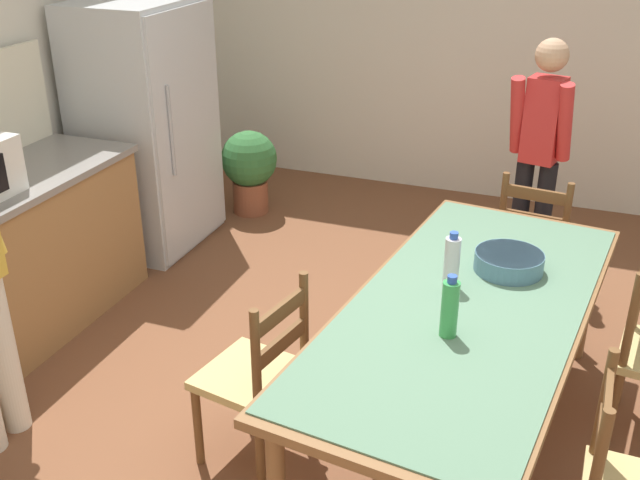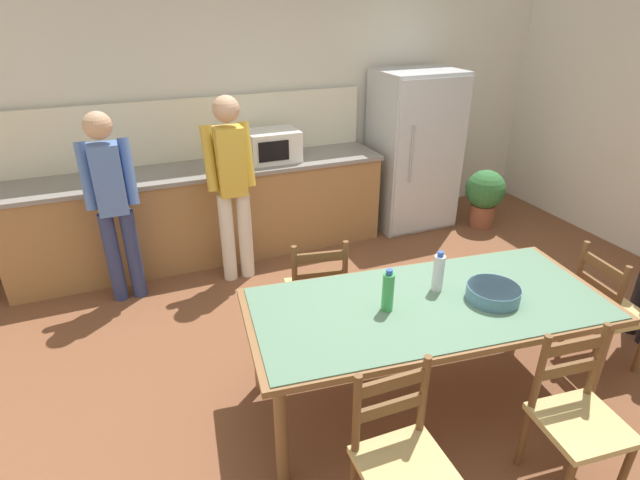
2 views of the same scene
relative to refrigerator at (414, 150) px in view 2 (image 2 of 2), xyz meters
name	(u,v)px [view 2 (image 2 of 2)]	position (x,y,z in m)	size (l,w,h in m)	color
ground_plane	(392,366)	(-1.46, -2.19, -0.86)	(8.32, 8.32, 0.00)	brown
wall_back	(274,99)	(-1.46, 0.47, 0.59)	(6.52, 0.12, 2.90)	silver
kitchen_counter	(205,213)	(-2.35, 0.04, -0.39)	(3.63, 0.66, 0.93)	#9E7042
counter_splashback	(191,130)	(-2.35, 0.35, 0.37)	(3.59, 0.03, 0.60)	#EFE8CB
refrigerator	(414,150)	(0.00, 0.00, 0.00)	(0.87, 0.73, 1.72)	silver
microwave	(273,146)	(-1.63, 0.02, 0.22)	(0.50, 0.39, 0.30)	white
dining_table	(428,312)	(-1.45, -2.53, -0.17)	(2.31, 1.21, 0.76)	brown
bottle_near_centre	(388,291)	(-1.72, -2.50, 0.02)	(0.07, 0.07, 0.27)	green
bottle_off_centre	(438,272)	(-1.33, -2.42, 0.02)	(0.07, 0.07, 0.27)	silver
serving_bowl	(493,292)	(-1.07, -2.64, -0.05)	(0.32, 0.32, 0.09)	slate
chair_side_far_left	(316,292)	(-1.86, -1.70, -0.42)	(0.49, 0.47, 0.91)	brown
chair_side_near_right	(577,417)	(-1.04, -3.35, -0.42)	(0.46, 0.44, 0.91)	brown
chair_side_near_left	(401,460)	(-2.04, -3.24, -0.42)	(0.43, 0.41, 0.91)	brown
chair_head_end	(606,310)	(-0.06, -2.69, -0.42)	(0.45, 0.46, 0.91)	brown
person_at_sink	(112,200)	(-3.16, -0.48, 0.06)	(0.41, 0.28, 1.64)	navy
person_at_counter	(232,182)	(-2.17, -0.50, 0.09)	(0.43, 0.29, 1.70)	silver
potted_plant	(485,194)	(0.72, -0.43, -0.47)	(0.44, 0.44, 0.67)	brown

